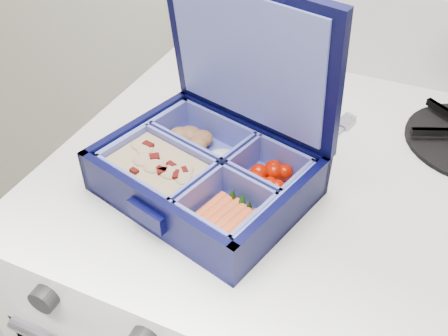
% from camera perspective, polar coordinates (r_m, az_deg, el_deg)
% --- Properties ---
extents(bento_box, '(0.26, 0.22, 0.05)m').
position_cam_1_polar(bento_box, '(0.56, -2.19, -0.62)').
color(bento_box, black).
rests_on(bento_box, stove).
extents(burner_grate_rear, '(0.16, 0.16, 0.02)m').
position_cam_1_polar(burner_grate_rear, '(0.79, 2.20, 11.08)').
color(burner_grate_rear, black).
rests_on(burner_grate_rear, stove).
extents(fork, '(0.06, 0.16, 0.01)m').
position_cam_1_polar(fork, '(0.64, 10.48, 2.12)').
color(fork, '#ACA7C2').
rests_on(fork, stove).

